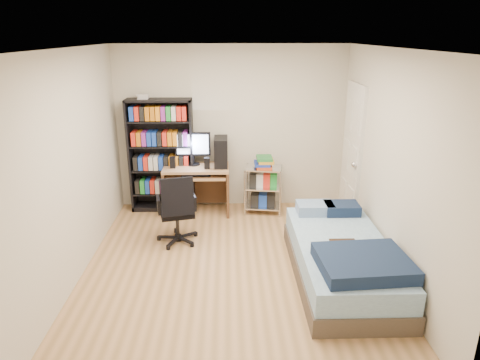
{
  "coord_description": "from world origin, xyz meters",
  "views": [
    {
      "loc": [
        -0.04,
        -4.49,
        2.65
      ],
      "look_at": [
        0.1,
        0.4,
        0.96
      ],
      "focal_mm": 32.0,
      "sensor_mm": 36.0,
      "label": 1
    }
  ],
  "objects_px": {
    "computer_desk": "(203,170)",
    "office_chair": "(178,221)",
    "media_shelf": "(161,154)",
    "bed": "(342,259)"
  },
  "relations": [
    {
      "from": "computer_desk",
      "to": "office_chair",
      "type": "bearing_deg",
      "value": -105.23
    },
    {
      "from": "media_shelf",
      "to": "bed",
      "type": "distance_m",
      "value": 3.19
    },
    {
      "from": "media_shelf",
      "to": "office_chair",
      "type": "xyz_separation_m",
      "value": [
        0.35,
        -1.18,
        -0.59
      ]
    },
    {
      "from": "media_shelf",
      "to": "computer_desk",
      "type": "height_order",
      "value": "media_shelf"
    },
    {
      "from": "computer_desk",
      "to": "bed",
      "type": "distance_m",
      "value": 2.64
    },
    {
      "from": "computer_desk",
      "to": "bed",
      "type": "height_order",
      "value": "computer_desk"
    },
    {
      "from": "office_chair",
      "to": "bed",
      "type": "bearing_deg",
      "value": -39.29
    },
    {
      "from": "computer_desk",
      "to": "bed",
      "type": "xyz_separation_m",
      "value": [
        1.65,
        -2.01,
        -0.41
      ]
    },
    {
      "from": "office_chair",
      "to": "bed",
      "type": "height_order",
      "value": "office_chair"
    },
    {
      "from": "office_chair",
      "to": "bed",
      "type": "xyz_separation_m",
      "value": [
        1.94,
        -0.95,
        -0.04
      ]
    }
  ]
}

